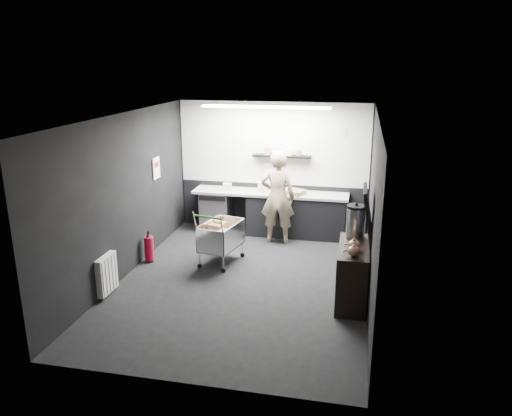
# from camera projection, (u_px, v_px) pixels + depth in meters

# --- Properties ---
(floor) EXTENTS (5.50, 5.50, 0.00)m
(floor) POSITION_uv_depth(u_px,v_px,m) (243.00, 282.00, 8.22)
(floor) COLOR black
(floor) RESTS_ON ground
(ceiling) EXTENTS (5.50, 5.50, 0.00)m
(ceiling) POSITION_uv_depth(u_px,v_px,m) (242.00, 116.00, 7.45)
(ceiling) COLOR silver
(ceiling) RESTS_ON wall_back
(wall_back) EXTENTS (5.50, 0.00, 5.50)m
(wall_back) POSITION_uv_depth(u_px,v_px,m) (273.00, 167.00, 10.41)
(wall_back) COLOR black
(wall_back) RESTS_ON floor
(wall_front) EXTENTS (5.50, 0.00, 5.50)m
(wall_front) POSITION_uv_depth(u_px,v_px,m) (182.00, 274.00, 5.26)
(wall_front) COLOR black
(wall_front) RESTS_ON floor
(wall_left) EXTENTS (0.00, 5.50, 5.50)m
(wall_left) POSITION_uv_depth(u_px,v_px,m) (125.00, 196.00, 8.23)
(wall_left) COLOR black
(wall_left) RESTS_ON floor
(wall_right) EXTENTS (0.00, 5.50, 5.50)m
(wall_right) POSITION_uv_depth(u_px,v_px,m) (373.00, 211.00, 7.44)
(wall_right) COLOR black
(wall_right) RESTS_ON floor
(kitchen_wall_panel) EXTENTS (3.95, 0.02, 1.70)m
(kitchen_wall_panel) POSITION_uv_depth(u_px,v_px,m) (273.00, 144.00, 10.25)
(kitchen_wall_panel) COLOR silver
(kitchen_wall_panel) RESTS_ON wall_back
(dado_panel) EXTENTS (3.95, 0.02, 1.00)m
(dado_panel) POSITION_uv_depth(u_px,v_px,m) (272.00, 206.00, 10.64)
(dado_panel) COLOR black
(dado_panel) RESTS_ON wall_back
(floating_shelf) EXTENTS (1.20, 0.22, 0.04)m
(floating_shelf) POSITION_uv_depth(u_px,v_px,m) (282.00, 156.00, 10.17)
(floating_shelf) COLOR black
(floating_shelf) RESTS_ON wall_back
(wall_clock) EXTENTS (0.20, 0.03, 0.20)m
(wall_clock) POSITION_uv_depth(u_px,v_px,m) (343.00, 131.00, 9.88)
(wall_clock) COLOR silver
(wall_clock) RESTS_ON wall_back
(poster) EXTENTS (0.02, 0.30, 0.40)m
(poster) POSITION_uv_depth(u_px,v_px,m) (156.00, 168.00, 9.39)
(poster) COLOR white
(poster) RESTS_ON wall_left
(poster_red_band) EXTENTS (0.02, 0.22, 0.10)m
(poster_red_band) POSITION_uv_depth(u_px,v_px,m) (156.00, 164.00, 9.36)
(poster_red_band) COLOR red
(poster_red_band) RESTS_ON poster
(radiator) EXTENTS (0.10, 0.50, 0.60)m
(radiator) POSITION_uv_depth(u_px,v_px,m) (107.00, 274.00, 7.66)
(radiator) COLOR silver
(radiator) RESTS_ON wall_left
(ceiling_strip) EXTENTS (2.40, 0.20, 0.04)m
(ceiling_strip) POSITION_uv_depth(u_px,v_px,m) (265.00, 107.00, 9.19)
(ceiling_strip) COLOR white
(ceiling_strip) RESTS_ON ceiling
(prep_counter) EXTENTS (3.20, 0.61, 0.90)m
(prep_counter) POSITION_uv_depth(u_px,v_px,m) (276.00, 213.00, 10.33)
(prep_counter) COLOR black
(prep_counter) RESTS_ON floor
(person) EXTENTS (0.69, 0.46, 1.85)m
(person) POSITION_uv_depth(u_px,v_px,m) (278.00, 197.00, 9.76)
(person) COLOR beige
(person) RESTS_ON floor
(shopping_cart) EXTENTS (0.72, 1.03, 1.02)m
(shopping_cart) POSITION_uv_depth(u_px,v_px,m) (221.00, 237.00, 8.86)
(shopping_cart) COLOR silver
(shopping_cart) RESTS_ON floor
(sideboard) EXTENTS (0.50, 1.18, 1.77)m
(sideboard) POSITION_uv_depth(u_px,v_px,m) (354.00, 266.00, 7.44)
(sideboard) COLOR black
(sideboard) RESTS_ON floor
(fire_extinguisher) EXTENTS (0.17, 0.17, 0.55)m
(fire_extinguisher) POSITION_uv_depth(u_px,v_px,m) (149.00, 248.00, 8.96)
(fire_extinguisher) COLOR #AD0B27
(fire_extinguisher) RESTS_ON floor
(cardboard_box) EXTENTS (0.54, 0.48, 0.09)m
(cardboard_box) POSITION_uv_depth(u_px,v_px,m) (293.00, 192.00, 10.08)
(cardboard_box) COLOR #896849
(cardboard_box) RESTS_ON prep_counter
(pink_tub) EXTENTS (0.20, 0.20, 0.20)m
(pink_tub) POSITION_uv_depth(u_px,v_px,m) (262.00, 187.00, 10.23)
(pink_tub) COLOR silver
(pink_tub) RESTS_ON prep_counter
(white_container) EXTENTS (0.19, 0.16, 0.15)m
(white_container) POSITION_uv_depth(u_px,v_px,m) (227.00, 187.00, 10.34)
(white_container) COLOR silver
(white_container) RESTS_ON prep_counter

